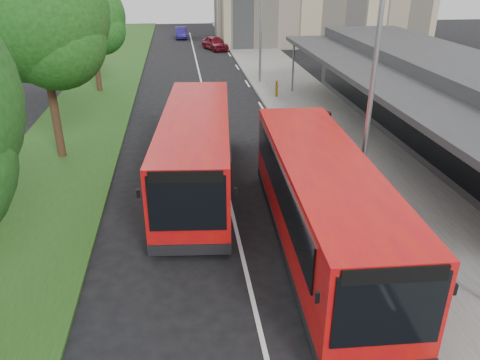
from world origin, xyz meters
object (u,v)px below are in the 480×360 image
Objects in this scene: bus_main at (322,204)px; bollard at (277,89)px; car_near at (215,43)px; tree_mid at (39,22)px; tree_far at (91,21)px; lamp_post_far at (260,15)px; bus_second at (197,150)px; lamp_post_near at (370,82)px; litter_bin at (325,122)px; car_far at (181,33)px.

bollard is at bearing 85.16° from bus_main.
bollard is at bearing -102.14° from car_near.
tree_far is (0.00, 12.00, -1.25)m from tree_mid.
lamp_post_far is 7.83× the size of bollard.
tree_mid is at bearing 152.89° from bus_second.
lamp_post_near is at bearing -32.36° from tree_mid.
tree_mid is at bearing -130.68° from lamp_post_far.
lamp_post_far is 0.76× the size of bus_main.
tree_far is 6.99× the size of litter_bin.
tree_far reaches higher than litter_bin.
tree_mid is 2.40× the size of car_far.
car_far is at bearing 100.96° from litter_bin.
tree_far is at bearing -104.63° from car_far.
tree_mid reaches higher than car_far.
tree_far is 16.87m from litter_bin.
car_near is at bearing 59.90° from tree_far.
lamp_post_near reaches higher than litter_bin.
tree_mid is 0.86× the size of bus_main.
litter_bin is at bearing 6.92° from tree_mid.
car_far reaches higher than bollard.
tree_mid is 1.13× the size of lamp_post_far.
lamp_post_near is 20.00m from lamp_post_far.
bus_main is 5.99m from bus_second.
car_far is at bearing 96.78° from bus_main.
tree_mid is at bearing 139.73° from bus_main.
lamp_post_far is 15.53m from car_near.
tree_mid reaches higher than bus_main.
bollard is (0.45, -4.31, -4.06)m from lamp_post_far.
car_far is at bearing 91.73° from car_near.
tree_far reaches higher than bus_main.
bus_main is at bearing -137.36° from lamp_post_near.
lamp_post_far is at bearing -101.78° from car_near.
bus_main reaches higher than car_far.
lamp_post_far is at bearing -78.32° from car_far.
car_near is (-0.23, 36.46, -0.84)m from bus_main.
lamp_post_near is 6.94m from bus_second.
bollard is at bearing -79.34° from car_far.
tree_mid is at bearing -173.08° from litter_bin.
lamp_post_near reaches higher than bus_second.
car_far is (-5.21, 43.31, -4.10)m from lamp_post_near.
tree_far is at bearing 163.81° from bollard.
tree_mid is 8.82× the size of bollard.
bus_second is 40.03m from car_far.
lamp_post_near is 43.81m from car_far.
car_near is (-1.96, 14.86, -4.05)m from lamp_post_far.
car_near is at bearing 97.52° from lamp_post_far.
tree_far is 0.67× the size of bus_second.
bollard is (0.45, 15.69, -4.06)m from lamp_post_near.
lamp_post_far is 21.90m from bus_main.
tree_far is 12.67m from bollard.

